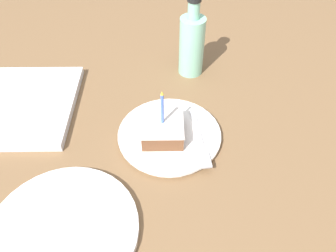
{
  "coord_description": "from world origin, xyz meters",
  "views": [
    {
      "loc": [
        0.52,
        -0.01,
        0.57
      ],
      "look_at": [
        0.02,
        -0.0,
        0.04
      ],
      "focal_mm": 35.0,
      "sensor_mm": 36.0,
      "label": 1
    }
  ],
  "objects_px": {
    "plate": "(168,135)",
    "marble_board": "(28,105)",
    "bottle": "(192,44)",
    "fork": "(200,142)",
    "side_plate": "(63,231)",
    "cake_slice": "(163,129)"
  },
  "relations": [
    {
      "from": "plate",
      "to": "fork",
      "type": "distance_m",
      "value": 0.08
    },
    {
      "from": "plate",
      "to": "fork",
      "type": "height_order",
      "value": "fork"
    },
    {
      "from": "marble_board",
      "to": "bottle",
      "type": "bearing_deg",
      "value": 109.59
    },
    {
      "from": "plate",
      "to": "cake_slice",
      "type": "distance_m",
      "value": 0.03
    },
    {
      "from": "bottle",
      "to": "marble_board",
      "type": "bearing_deg",
      "value": -70.41
    },
    {
      "from": "cake_slice",
      "to": "bottle",
      "type": "relative_size",
      "value": 0.59
    },
    {
      "from": "plate",
      "to": "cake_slice",
      "type": "bearing_deg",
      "value": -54.06
    },
    {
      "from": "marble_board",
      "to": "cake_slice",
      "type": "bearing_deg",
      "value": 71.3
    },
    {
      "from": "side_plate",
      "to": "marble_board",
      "type": "height_order",
      "value": "marble_board"
    },
    {
      "from": "plate",
      "to": "cake_slice",
      "type": "xyz_separation_m",
      "value": [
        0.01,
        -0.01,
        0.03
      ]
    },
    {
      "from": "plate",
      "to": "bottle",
      "type": "distance_m",
      "value": 0.28
    },
    {
      "from": "fork",
      "to": "side_plate",
      "type": "relative_size",
      "value": 0.62
    },
    {
      "from": "fork",
      "to": "marble_board",
      "type": "xyz_separation_m",
      "value": [
        -0.14,
        -0.43,
        -0.01
      ]
    },
    {
      "from": "cake_slice",
      "to": "fork",
      "type": "xyz_separation_m",
      "value": [
        0.02,
        0.08,
        -0.02
      ]
    },
    {
      "from": "fork",
      "to": "side_plate",
      "type": "height_order",
      "value": "fork"
    },
    {
      "from": "plate",
      "to": "side_plate",
      "type": "relative_size",
      "value": 0.85
    },
    {
      "from": "fork",
      "to": "side_plate",
      "type": "bearing_deg",
      "value": -52.86
    },
    {
      "from": "marble_board",
      "to": "fork",
      "type": "bearing_deg",
      "value": 72.05
    },
    {
      "from": "cake_slice",
      "to": "marble_board",
      "type": "distance_m",
      "value": 0.36
    },
    {
      "from": "plate",
      "to": "marble_board",
      "type": "relative_size",
      "value": 0.81
    },
    {
      "from": "cake_slice",
      "to": "side_plate",
      "type": "xyz_separation_m",
      "value": [
        0.22,
        -0.18,
        -0.03
      ]
    },
    {
      "from": "bottle",
      "to": "side_plate",
      "type": "relative_size",
      "value": 0.79
    }
  ]
}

